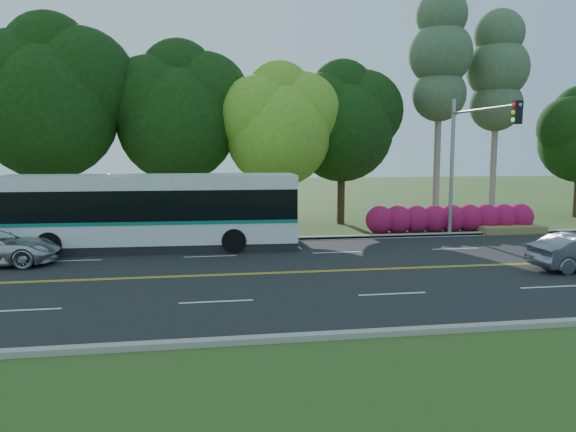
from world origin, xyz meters
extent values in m
plane|color=#35531B|center=(0.00, 0.00, 0.00)|extent=(120.00, 120.00, 0.00)
cube|color=black|center=(0.00, 0.00, 0.01)|extent=(60.00, 14.00, 0.02)
cube|color=#9F9A90|center=(0.00, 7.15, 0.07)|extent=(60.00, 0.30, 0.15)
cube|color=#9F9A90|center=(0.00, -7.15, 0.07)|extent=(60.00, 0.30, 0.15)
cube|color=#35531B|center=(0.00, 9.00, 0.05)|extent=(60.00, 4.00, 0.10)
cube|color=gold|center=(0.00, -0.08, 0.02)|extent=(57.00, 0.10, 0.00)
cube|color=gold|center=(0.00, 0.08, 0.02)|extent=(57.00, 0.10, 0.00)
cube|color=silver|center=(-11.50, -3.50, 0.02)|extent=(2.20, 0.12, 0.00)
cube|color=silver|center=(-6.00, -3.50, 0.02)|extent=(2.20, 0.12, 0.00)
cube|color=silver|center=(-0.50, -3.50, 0.02)|extent=(2.20, 0.12, 0.00)
cube|color=silver|center=(5.00, -3.50, 0.02)|extent=(2.20, 0.12, 0.00)
cube|color=silver|center=(-11.50, 3.50, 0.02)|extent=(2.20, 0.12, 0.00)
cube|color=silver|center=(-6.00, 3.50, 0.02)|extent=(2.20, 0.12, 0.00)
cube|color=silver|center=(-0.50, 3.50, 0.02)|extent=(2.20, 0.12, 0.00)
cube|color=silver|center=(5.00, 3.50, 0.02)|extent=(2.20, 0.12, 0.00)
cube|color=silver|center=(10.50, 3.50, 0.02)|extent=(2.20, 0.12, 0.00)
cube|color=silver|center=(0.00, 6.85, 0.02)|extent=(57.00, 0.12, 0.00)
cube|color=silver|center=(0.00, -6.85, 0.02)|extent=(57.00, 0.12, 0.00)
cylinder|color=black|center=(-14.00, 11.00, 1.98)|extent=(0.44, 0.44, 3.96)
sphere|color=black|center=(-14.00, 11.00, 6.48)|extent=(7.20, 7.20, 7.20)
sphere|color=black|center=(-12.38, 11.30, 7.92)|extent=(5.76, 5.76, 5.76)
sphere|color=black|center=(-15.44, 10.80, 7.74)|extent=(5.40, 5.40, 5.40)
sphere|color=black|center=(-13.90, 11.40, 9.18)|extent=(4.68, 4.68, 4.68)
cylinder|color=black|center=(-7.50, 12.00, 1.80)|extent=(0.44, 0.44, 3.60)
sphere|color=black|center=(-7.50, 12.00, 5.91)|extent=(6.60, 6.60, 6.60)
sphere|color=black|center=(-6.02, 12.30, 7.23)|extent=(5.28, 5.28, 5.28)
sphere|color=black|center=(-8.82, 11.80, 7.06)|extent=(4.95, 4.95, 4.95)
sphere|color=black|center=(-7.40, 12.40, 8.38)|extent=(4.29, 4.29, 4.29)
cylinder|color=black|center=(-2.00, 11.00, 1.62)|extent=(0.44, 0.44, 3.24)
sphere|color=#56911E|center=(-2.00, 11.00, 5.27)|extent=(5.80, 5.80, 5.80)
sphere|color=#56911E|center=(-0.69, 11.30, 6.43)|extent=(4.64, 4.64, 4.64)
sphere|color=#56911E|center=(-3.16, 10.80, 6.29)|extent=(4.35, 4.35, 4.35)
sphere|color=#56911E|center=(-1.90, 11.40, 7.45)|extent=(3.77, 3.77, 3.77)
cylinder|color=black|center=(2.00, 12.50, 1.71)|extent=(0.44, 0.44, 3.42)
sphere|color=black|center=(2.00, 12.50, 5.52)|extent=(6.00, 6.00, 6.00)
sphere|color=black|center=(3.35, 12.80, 6.72)|extent=(4.80, 4.80, 4.80)
sphere|color=black|center=(0.80, 12.30, 6.57)|extent=(4.50, 4.50, 4.50)
sphere|color=black|center=(2.10, 12.90, 7.77)|extent=(3.90, 3.90, 3.90)
cylinder|color=gray|center=(8.00, 12.50, 4.90)|extent=(0.40, 0.40, 9.80)
sphere|color=#3E5736|center=(8.00, 12.50, 7.70)|extent=(3.23, 3.23, 3.23)
sphere|color=#3E5736|center=(8.00, 12.50, 10.08)|extent=(3.80, 3.80, 3.80)
sphere|color=#3E5736|center=(8.00, 12.50, 12.32)|extent=(3.04, 3.04, 3.04)
cylinder|color=gray|center=(12.00, 13.00, 4.55)|extent=(0.40, 0.40, 9.10)
sphere|color=#3E5736|center=(12.00, 13.00, 7.15)|extent=(3.23, 3.23, 3.23)
sphere|color=#3E5736|center=(12.00, 13.00, 9.36)|extent=(3.80, 3.80, 3.80)
sphere|color=#3E5736|center=(12.00, 13.00, 11.44)|extent=(3.04, 3.04, 3.04)
sphere|color=black|center=(16.96, 12.80, 5.79)|extent=(3.90, 3.90, 3.90)
sphere|color=#930C43|center=(3.00, 8.20, 0.75)|extent=(1.50, 1.50, 1.50)
sphere|color=#930C43|center=(4.00, 8.20, 0.75)|extent=(1.50, 1.50, 1.50)
sphere|color=#930C43|center=(5.00, 8.20, 0.75)|extent=(1.50, 1.50, 1.50)
sphere|color=#930C43|center=(6.00, 8.20, 0.75)|extent=(1.50, 1.50, 1.50)
sphere|color=#930C43|center=(7.00, 8.20, 0.75)|extent=(1.50, 1.50, 1.50)
sphere|color=#930C43|center=(8.00, 8.20, 0.75)|extent=(1.50, 1.50, 1.50)
sphere|color=#930C43|center=(9.00, 8.20, 0.75)|extent=(1.50, 1.50, 1.50)
sphere|color=#930C43|center=(10.00, 8.20, 0.75)|extent=(1.50, 1.50, 1.50)
sphere|color=#930C43|center=(11.00, 8.20, 0.75)|extent=(1.50, 1.50, 1.50)
cube|color=olive|center=(10.00, 7.40, 0.20)|extent=(3.50, 1.40, 0.40)
cylinder|color=#92959A|center=(6.50, 7.30, 3.50)|extent=(0.20, 0.20, 7.00)
cylinder|color=#92959A|center=(6.50, 4.30, 6.30)|extent=(0.14, 6.00, 0.14)
cube|color=black|center=(6.50, 1.50, 6.00)|extent=(0.32, 0.28, 0.95)
sphere|color=red|center=(6.33, 1.50, 6.30)|extent=(0.18, 0.18, 0.18)
sphere|color=yellow|center=(6.33, 1.50, 6.00)|extent=(0.18, 0.18, 0.18)
sphere|color=#19D833|center=(6.33, 1.50, 5.70)|extent=(0.18, 0.18, 0.18)
cube|color=white|center=(-8.49, 5.51, 0.92)|extent=(12.88, 3.20, 1.06)
cube|color=black|center=(-8.49, 5.51, 2.11)|extent=(12.81, 3.24, 1.32)
cube|color=white|center=(-8.49, 5.51, 3.07)|extent=(12.88, 3.20, 0.59)
cube|color=#0C7264|center=(-8.49, 5.51, 1.39)|extent=(12.81, 3.25, 0.15)
cube|color=black|center=(-14.85, 5.75, 2.21)|extent=(0.15, 2.50, 1.82)
cube|color=#19E54C|center=(-14.84, 5.75, 3.23)|extent=(0.11, 1.63, 0.23)
cube|color=black|center=(-8.49, 5.51, 0.21)|extent=(12.87, 3.09, 0.37)
cylinder|color=black|center=(-12.63, 4.40, 0.55)|extent=(1.08, 0.34, 1.07)
cylinder|color=black|center=(-12.53, 6.94, 0.55)|extent=(1.08, 0.34, 1.07)
cylinder|color=black|center=(-4.96, 4.11, 0.55)|extent=(1.08, 0.34, 1.07)
cylinder|color=black|center=(-4.87, 6.65, 0.55)|extent=(1.08, 0.34, 1.07)
camera|label=1|loc=(-6.51, -19.93, 4.65)|focal=35.00mm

